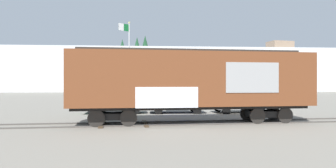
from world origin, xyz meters
TOP-DOWN VIEW (x-y plane):
  - ground_plane at (0.00, 0.00)m, footprint 260.00×260.00m
  - track at (-2.72, -0.17)m, footprint 59.96×5.66m
  - freight_car at (-0.19, -0.00)m, footprint 13.93×3.79m
  - flagpole at (-4.67, 11.86)m, footprint 1.06×0.84m
  - hillside at (0.06, 75.35)m, footprint 150.71×30.78m
  - parked_car_green at (-5.42, 6.08)m, footprint 4.79×2.10m
  - parked_car_blue at (-0.51, 6.05)m, footprint 4.32×2.04m
  - parked_car_silver at (4.42, 5.97)m, footprint 4.35×2.35m

SIDE VIEW (x-z plane):
  - ground_plane at x=0.00m, z-range 0.00..0.00m
  - track at x=-2.72m, z-range 0.00..0.08m
  - parked_car_green at x=-5.42m, z-range 0.03..1.54m
  - parked_car_silver at x=4.42m, z-range 0.00..1.61m
  - parked_car_blue at x=-0.51m, z-range -0.03..1.79m
  - freight_car at x=-0.19m, z-range 0.32..4.64m
  - flagpole at x=-4.67m, z-range 0.94..9.25m
  - hillside at x=0.06m, z-range -1.91..13.98m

